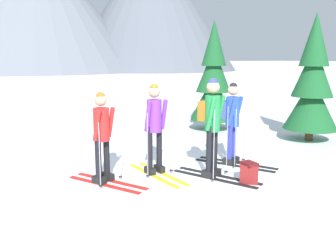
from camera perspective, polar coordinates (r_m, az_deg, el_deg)
name	(u,v)px	position (r m, az deg, el deg)	size (l,w,h in m)	color
ground_plane	(178,175)	(6.85, 1.63, -9.29)	(400.00, 400.00, 0.00)	white
skier_in_red	(102,135)	(6.31, -10.63, -2.74)	(1.11, 1.52, 1.64)	red
skier_in_purple	(155,125)	(6.68, -2.18, -1.24)	(0.60, 1.66, 1.75)	yellow
skier_in_green	(212,121)	(6.54, 7.16, -0.62)	(1.08, 1.67, 1.86)	black
skier_in_blue	(232,119)	(7.43, 10.33, -0.23)	(1.17, 1.63, 1.73)	black
pine_tree_near	(213,81)	(10.93, 7.38, 5.97)	(1.39, 1.39, 3.36)	#51381E
pine_tree_mid	(313,83)	(10.12, 22.43, 5.13)	(1.41, 1.41, 3.40)	#51381E
backpack_on_snow_front	(249,173)	(6.56, 13.01, -8.71)	(0.40, 0.39, 0.38)	maroon
mountain_ridge_distant	(15,1)	(65.49, -23.54, 16.97)	(78.56, 43.32, 23.46)	gray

